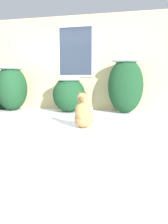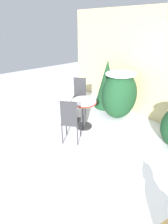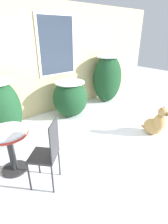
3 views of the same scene
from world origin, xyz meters
The scene contains 7 objects.
ground_plane centered at (0.00, 0.00, 0.00)m, with size 16.00×16.00×0.00m, color white.
house_wall centered at (0.02, 2.20, 1.38)m, with size 8.00×0.10×2.72m.
shrub_middle centered at (0.36, 1.59, 0.51)m, with size 0.89×0.88×0.96m.
shrub_right centered at (1.87, 1.74, 0.76)m, with size 0.93×0.79×1.44m.
patio_table centered at (-1.52, 0.51, 0.54)m, with size 0.59×0.59×0.73m.
patio_chair_far_side centered at (-1.20, -0.10, 0.56)m, with size 0.52×0.52×1.02m.
dog centered at (1.21, -0.34, 0.25)m, with size 0.37×0.58×0.67m.
Camera 3 is at (-2.05, -1.88, 2.04)m, focal length 28.00 mm.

